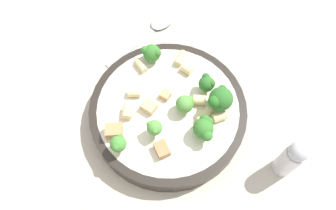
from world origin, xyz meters
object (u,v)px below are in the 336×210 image
(rigatoni_4, at_px, (204,116))
(chicken_chunk_3, at_px, (162,149))
(broccoli_floret_2, at_px, (185,104))
(broccoli_floret_5, at_px, (220,99))
(broccoli_floret_1, at_px, (204,128))
(rigatoni_0, at_px, (141,66))
(rigatoni_6, at_px, (199,100))
(chicken_chunk_1, at_px, (149,107))
(rigatoni_1, at_px, (127,112))
(chicken_chunk_2, at_px, (114,131))
(broccoli_floret_4, at_px, (152,53))
(spoon, at_px, (155,27))
(broccoli_floret_3, at_px, (154,128))
(rigatoni_3, at_px, (134,93))
(rigatoni_2, at_px, (181,58))
(pasta_bowl, at_px, (168,112))
(chicken_chunk_0, at_px, (165,95))
(broccoli_floret_0, at_px, (207,83))
(broccoli_floret_6, at_px, (118,144))
(rigatoni_5, at_px, (219,117))
(pepper_shaker, at_px, (291,159))
(rigatoni_7, at_px, (187,69))

(rigatoni_4, height_order, chicken_chunk_3, chicken_chunk_3)
(broccoli_floret_2, bearing_deg, broccoli_floret_5, -123.57)
(broccoli_floret_1, xyz_separation_m, broccoli_floret_2, (0.05, -0.00, -0.00))
(rigatoni_0, xyz_separation_m, rigatoni_6, (-0.12, -0.04, 0.00))
(chicken_chunk_1, bearing_deg, rigatoni_1, 68.00)
(chicken_chunk_2, bearing_deg, rigatoni_6, -106.00)
(broccoli_floret_1, relative_size, chicken_chunk_2, 1.48)
(broccoli_floret_4, relative_size, spoon, 0.19)
(broccoli_floret_3, height_order, broccoli_floret_5, broccoli_floret_5)
(broccoli_floret_4, distance_m, chicken_chunk_3, 0.17)
(rigatoni_3, height_order, chicken_chunk_1, same)
(chicken_chunk_3, bearing_deg, broccoli_floret_5, -88.41)
(rigatoni_2, bearing_deg, broccoli_floret_5, 175.07)
(pasta_bowl, bearing_deg, spoon, -30.35)
(rigatoni_3, xyz_separation_m, rigatoni_6, (-0.08, -0.08, 0.00))
(rigatoni_3, relative_size, chicken_chunk_0, 1.25)
(broccoli_floret_4, relative_size, rigatoni_2, 1.28)
(broccoli_floret_3, xyz_separation_m, rigatoni_2, (0.08, -0.12, -0.02))
(chicken_chunk_1, bearing_deg, broccoli_floret_3, 154.89)
(broccoli_floret_0, xyz_separation_m, chicken_chunk_0, (0.03, 0.06, -0.02))
(rigatoni_1, bearing_deg, broccoli_floret_4, -57.90)
(rigatoni_3, bearing_deg, spoon, -48.00)
(broccoli_floret_0, height_order, broccoli_floret_6, same)
(pasta_bowl, xyz_separation_m, chicken_chunk_1, (0.02, 0.03, 0.02))
(broccoli_floret_3, xyz_separation_m, chicken_chunk_0, (0.04, -0.06, -0.02))
(rigatoni_4, xyz_separation_m, rigatoni_5, (-0.02, -0.02, 0.00))
(chicken_chunk_0, bearing_deg, rigatoni_3, 48.53)
(rigatoni_0, height_order, rigatoni_2, same)
(chicken_chunk_0, distance_m, chicken_chunk_3, 0.10)
(pasta_bowl, relative_size, rigatoni_5, 11.70)
(broccoli_floret_3, bearing_deg, chicken_chunk_0, -52.23)
(broccoli_floret_3, xyz_separation_m, rigatoni_0, (0.12, -0.06, -0.02))
(rigatoni_6, distance_m, chicken_chunk_3, 0.11)
(broccoli_floret_4, distance_m, rigatoni_6, 0.12)
(broccoli_floret_0, xyz_separation_m, chicken_chunk_2, (0.03, 0.17, -0.01))
(broccoli_floret_2, bearing_deg, spoon, -22.93)
(chicken_chunk_0, bearing_deg, pepper_shaker, -158.67)
(broccoli_floret_4, bearing_deg, rigatoni_5, -174.40)
(chicken_chunk_2, relative_size, spoon, 0.15)
(spoon, bearing_deg, rigatoni_7, 167.36)
(broccoli_floret_6, height_order, rigatoni_6, broccoli_floret_6)
(broccoli_floret_5, distance_m, rigatoni_7, 0.09)
(broccoli_floret_4, bearing_deg, rigatoni_1, 122.10)
(rigatoni_7, relative_size, spoon, 0.11)
(broccoli_floret_2, bearing_deg, pepper_shaker, -157.33)
(chicken_chunk_2, bearing_deg, broccoli_floret_0, -100.19)
(broccoli_floret_1, xyz_separation_m, pepper_shaker, (-0.12, -0.07, -0.01))
(chicken_chunk_0, bearing_deg, rigatoni_5, -153.20)
(rigatoni_6, bearing_deg, broccoli_floret_1, 146.01)
(broccoli_floret_5, xyz_separation_m, rigatoni_1, (0.08, 0.13, -0.02))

